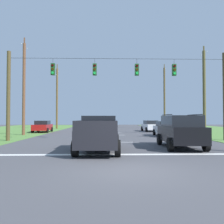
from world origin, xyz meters
name	(u,v)px	position (x,y,z in m)	size (l,w,h in m)	color
ground_plane	(129,170)	(0.00, 0.00, 0.00)	(120.00, 120.00, 0.00)	#47474C
stop_bar_stripe	(122,154)	(0.00, 3.54, 0.00)	(14.83, 0.45, 0.01)	white
lane_dash_0	(116,142)	(0.00, 9.54, 0.00)	(0.15, 2.50, 0.01)	white
lane_dash_1	(113,135)	(0.00, 17.12, 0.00)	(0.15, 2.50, 0.01)	white
lane_dash_2	(112,132)	(0.00, 21.95, 0.00)	(0.15, 2.50, 0.01)	white
overhead_signal_span	(117,91)	(0.14, 10.73, 4.05)	(17.92, 0.31, 7.24)	#4F4125
pickup_truck	(99,134)	(-1.18, 4.80, 0.97)	(2.41, 5.46, 1.95)	black
suv_black	(180,131)	(3.79, 6.11, 1.06)	(2.40, 4.89, 2.05)	black
distant_car_crossing_white	(151,126)	(5.45, 24.28, 0.79)	(2.21, 4.39, 1.52)	silver
distant_car_oncoming	(166,128)	(5.34, 15.63, 0.79)	(2.06, 4.32, 1.52)	silver
distant_car_far_parked	(43,126)	(-8.96, 22.25, 0.79)	(2.15, 4.37, 1.52)	maroon
utility_pole_mid_right	(204,92)	(9.77, 16.53, 4.67)	(0.32, 1.55, 9.62)	brown
utility_pole_far_right	(164,97)	(9.60, 32.84, 5.53)	(0.32, 1.78, 11.45)	brown
utility_pole_mid_left	(24,88)	(-9.66, 17.22, 5.12)	(0.31, 1.74, 10.59)	brown
utility_pole_far_left	(57,97)	(-9.30, 32.59, 5.52)	(0.31, 1.99, 11.32)	brown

